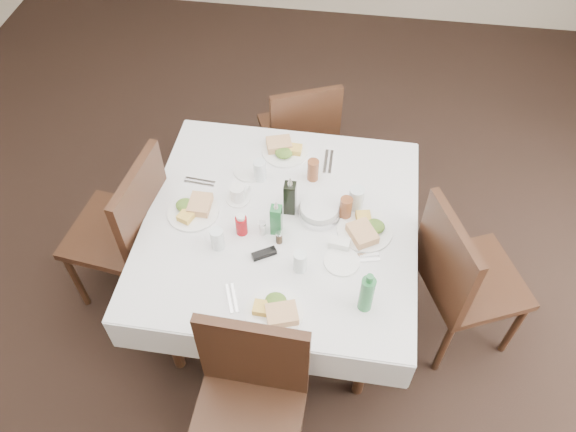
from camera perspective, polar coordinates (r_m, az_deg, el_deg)
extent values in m
plane|color=black|center=(3.40, -3.21, -10.77)|extent=(7.00, 7.00, 0.00)
cylinder|color=black|center=(3.02, -11.89, -11.57)|extent=(0.06, 0.06, 0.72)
cylinder|color=black|center=(3.55, -7.40, 2.50)|extent=(0.06, 0.06, 0.72)
cylinder|color=black|center=(2.91, 7.72, -14.35)|extent=(0.06, 0.06, 0.72)
cylinder|color=black|center=(3.47, 8.79, 0.64)|extent=(0.06, 0.06, 0.72)
cube|color=black|center=(2.87, -0.79, -0.87)|extent=(1.26, 1.26, 0.03)
cube|color=silver|center=(2.85, -0.79, -0.61)|extent=(1.38, 1.38, 0.01)
cube|color=silver|center=(3.40, 1.10, 7.13)|extent=(1.37, 0.02, 0.22)
cube|color=silver|center=(2.58, -3.28, -13.94)|extent=(1.37, 0.02, 0.22)
cube|color=silver|center=(2.95, 12.55, -3.51)|extent=(0.02, 1.37, 0.22)
cube|color=silver|center=(3.09, -13.44, -0.38)|extent=(0.02, 1.37, 0.22)
cube|color=black|center=(3.78, 0.89, 8.53)|extent=(0.58, 0.58, 0.04)
cube|color=black|center=(3.48, 1.82, 9.35)|extent=(0.42, 0.21, 0.48)
cylinder|color=black|center=(4.11, 2.75, 8.33)|extent=(0.04, 0.04, 0.45)
cylinder|color=black|center=(3.85, 4.34, 4.65)|extent=(0.04, 0.04, 0.45)
cylinder|color=black|center=(4.04, -2.49, 7.43)|extent=(0.04, 0.04, 0.45)
cylinder|color=black|center=(3.77, -1.19, 3.62)|extent=(0.04, 0.04, 0.45)
cube|color=black|center=(2.63, -4.33, -20.76)|extent=(0.50, 0.50, 0.04)
cube|color=black|center=(2.46, -3.52, -14.08)|extent=(0.48, 0.06, 0.52)
cylinder|color=black|center=(2.96, -7.19, -17.79)|extent=(0.04, 0.04, 0.49)
cylinder|color=black|center=(2.91, 1.15, -19.27)|extent=(0.04, 0.04, 0.49)
cube|color=black|center=(3.11, 18.27, -6.21)|extent=(0.64, 0.64, 0.04)
cube|color=black|center=(2.81, 15.70, -4.36)|extent=(0.24, 0.46, 0.53)
cylinder|color=black|center=(3.33, 22.01, -10.49)|extent=(0.04, 0.04, 0.49)
cylinder|color=black|center=(3.15, 15.55, -12.69)|extent=(0.04, 0.04, 0.49)
cylinder|color=black|center=(3.49, 18.71, -4.88)|extent=(0.04, 0.04, 0.49)
cylinder|color=black|center=(3.32, 12.47, -6.62)|extent=(0.04, 0.04, 0.49)
cube|color=black|center=(3.28, -17.06, -1.60)|extent=(0.55, 0.55, 0.04)
cube|color=black|center=(2.98, -14.48, 0.64)|extent=(0.11, 0.49, 0.54)
cylinder|color=black|center=(3.66, -17.62, -0.80)|extent=(0.04, 0.04, 0.50)
cylinder|color=black|center=(3.49, -11.56, -2.28)|extent=(0.04, 0.04, 0.50)
cylinder|color=black|center=(3.47, -20.73, -6.05)|extent=(0.04, 0.04, 0.50)
cylinder|color=black|center=(3.29, -14.44, -7.92)|extent=(0.04, 0.04, 0.50)
cylinder|color=white|center=(3.19, -0.29, 6.60)|extent=(0.26, 0.26, 0.01)
cube|color=tan|center=(3.19, -0.92, 7.30)|extent=(0.16, 0.14, 0.04)
cube|color=gold|center=(3.16, 0.59, 6.80)|extent=(0.09, 0.07, 0.03)
ellipsoid|color=#296215|center=(3.14, -0.44, 6.43)|extent=(0.10, 0.09, 0.04)
cylinder|color=white|center=(2.54, -1.42, -9.77)|extent=(0.26, 0.26, 0.01)
cube|color=tan|center=(2.50, -0.63, -9.96)|extent=(0.16, 0.15, 0.04)
cube|color=gold|center=(2.53, -2.54, -9.33)|extent=(0.09, 0.07, 0.03)
ellipsoid|color=#296215|center=(2.54, -1.25, -8.60)|extent=(0.10, 0.09, 0.04)
cylinder|color=white|center=(2.83, 7.79, -1.46)|extent=(0.28, 0.28, 0.01)
cube|color=tan|center=(2.78, 7.55, -1.76)|extent=(0.17, 0.18, 0.05)
cube|color=gold|center=(2.84, 7.70, -0.33)|extent=(0.09, 0.11, 0.04)
ellipsoid|color=#296215|center=(2.81, 8.79, -1.03)|extent=(0.10, 0.09, 0.05)
cylinder|color=white|center=(2.92, -9.61, 0.43)|extent=(0.27, 0.27, 0.01)
cube|color=tan|center=(2.91, -8.93, 1.18)|extent=(0.11, 0.14, 0.04)
cube|color=gold|center=(2.88, -10.23, 0.08)|extent=(0.10, 0.11, 0.03)
ellipsoid|color=#296215|center=(2.92, -10.40, 1.11)|extent=(0.10, 0.09, 0.04)
cylinder|color=white|center=(3.09, -3.90, 4.68)|extent=(0.18, 0.18, 0.01)
cylinder|color=white|center=(2.70, 5.47, -4.63)|extent=(0.17, 0.17, 0.01)
cylinder|color=silver|center=(3.01, -2.88, 4.66)|extent=(0.07, 0.07, 0.12)
cylinder|color=silver|center=(2.63, 1.24, -4.66)|extent=(0.06, 0.06, 0.12)
cylinder|color=silver|center=(2.87, 6.94, 1.72)|extent=(0.08, 0.08, 0.14)
cylinder|color=silver|center=(2.72, -7.19, -2.31)|extent=(0.07, 0.07, 0.12)
cylinder|color=brown|center=(3.00, 2.55, 4.68)|extent=(0.06, 0.06, 0.13)
cylinder|color=brown|center=(2.83, 5.89, 0.80)|extent=(0.06, 0.06, 0.13)
cylinder|color=silver|center=(2.86, 3.18, 0.36)|extent=(0.22, 0.22, 0.04)
cylinder|color=silver|center=(2.84, 3.20, 0.75)|extent=(0.20, 0.20, 0.04)
cube|color=black|center=(2.82, 0.20, 1.84)|extent=(0.06, 0.06, 0.19)
cone|color=silver|center=(2.73, 0.20, 3.57)|extent=(0.03, 0.03, 0.05)
cube|color=#28713B|center=(2.74, -1.20, -0.40)|extent=(0.05, 0.05, 0.18)
cone|color=silver|center=(2.65, -1.24, 1.15)|extent=(0.03, 0.03, 0.05)
cylinder|color=#9F0810|center=(2.77, -4.75, -0.95)|extent=(0.06, 0.06, 0.11)
cylinder|color=white|center=(2.72, -4.84, -0.11)|extent=(0.04, 0.04, 0.02)
cylinder|color=white|center=(2.78, -2.61, -1.30)|extent=(0.03, 0.03, 0.07)
cylinder|color=silver|center=(2.75, -2.64, -0.79)|extent=(0.03, 0.03, 0.01)
cylinder|color=#3A2A1A|center=(2.74, -0.91, -2.25)|extent=(0.03, 0.03, 0.06)
cylinder|color=silver|center=(2.71, -0.92, -1.78)|extent=(0.03, 0.03, 0.01)
cylinder|color=white|center=(2.95, -5.08, 1.75)|extent=(0.13, 0.13, 0.01)
cylinder|color=white|center=(2.92, -5.15, 2.35)|extent=(0.08, 0.08, 0.08)
cylinder|color=black|center=(2.90, -5.19, 2.73)|extent=(0.07, 0.07, 0.01)
torus|color=white|center=(2.93, -4.32, 2.73)|extent=(0.05, 0.04, 0.05)
cube|color=black|center=(2.71, -2.45, -3.84)|extent=(0.12, 0.10, 0.03)
cylinder|color=#28713B|center=(2.50, 7.99, -7.86)|extent=(0.06, 0.06, 0.21)
cylinder|color=#28713B|center=(2.40, 8.31, -6.31)|extent=(0.03, 0.03, 0.04)
cube|color=white|center=(2.74, 5.24, -2.81)|extent=(0.11, 0.07, 0.05)
cube|color=pink|center=(2.73, 5.25, -2.71)|extent=(0.08, 0.05, 0.02)
cube|color=silver|center=(3.14, 3.85, 5.56)|extent=(0.02, 0.18, 0.01)
cube|color=silver|center=(3.14, 4.37, 5.51)|extent=(0.02, 0.18, 0.01)
cube|color=silver|center=(2.60, -5.45, -8.25)|extent=(0.07, 0.15, 0.01)
cube|color=silver|center=(2.60, -5.99, -8.34)|extent=(0.07, 0.15, 0.01)
cube|color=silver|center=(2.72, 7.32, -4.50)|extent=(0.20, 0.06, 0.01)
cube|color=silver|center=(2.74, 7.21, -3.98)|extent=(0.20, 0.06, 0.01)
cube|color=silver|center=(3.07, -8.88, 3.62)|extent=(0.17, 0.03, 0.01)
cube|color=silver|center=(3.05, -9.03, 3.27)|extent=(0.17, 0.03, 0.01)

